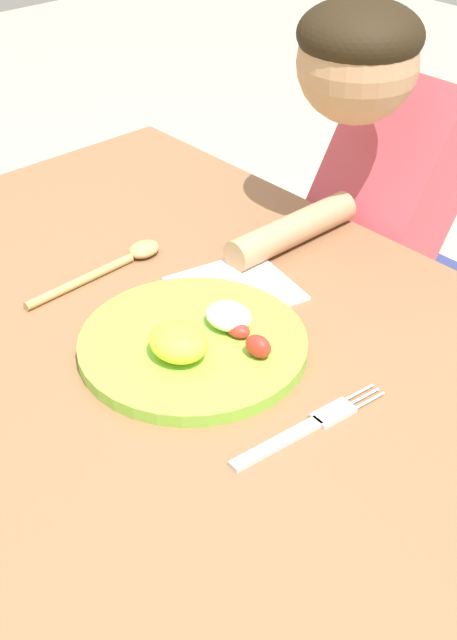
{
  "coord_description": "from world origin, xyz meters",
  "views": [
    {
      "loc": [
        0.61,
        -0.46,
        1.34
      ],
      "look_at": [
        0.0,
        0.09,
        0.76
      ],
      "focal_mm": 46.55,
      "sensor_mm": 36.0,
      "label": 1
    }
  ],
  "objects_px": {
    "person": "(382,285)",
    "plate": "(196,343)",
    "spoon": "(118,262)",
    "fork": "(305,429)"
  },
  "relations": [
    {
      "from": "person",
      "to": "plate",
      "type": "bearing_deg",
      "value": 101.75
    },
    {
      "from": "plate",
      "to": "fork",
      "type": "height_order",
      "value": "plate"
    },
    {
      "from": "spoon",
      "to": "person",
      "type": "distance_m",
      "value": 0.51
    },
    {
      "from": "fork",
      "to": "spoon",
      "type": "relative_size",
      "value": 0.94
    },
    {
      "from": "spoon",
      "to": "person",
      "type": "bearing_deg",
      "value": -16.99
    },
    {
      "from": "fork",
      "to": "person",
      "type": "xyz_separation_m",
      "value": [
        -0.29,
        0.5,
        -0.18
      ]
    },
    {
      "from": "spoon",
      "to": "plate",
      "type": "bearing_deg",
      "value": -104.22
    },
    {
      "from": "plate",
      "to": "spoon",
      "type": "height_order",
      "value": "plate"
    },
    {
      "from": "fork",
      "to": "person",
      "type": "relative_size",
      "value": 0.2
    },
    {
      "from": "plate",
      "to": "person",
      "type": "height_order",
      "value": "person"
    }
  ]
}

